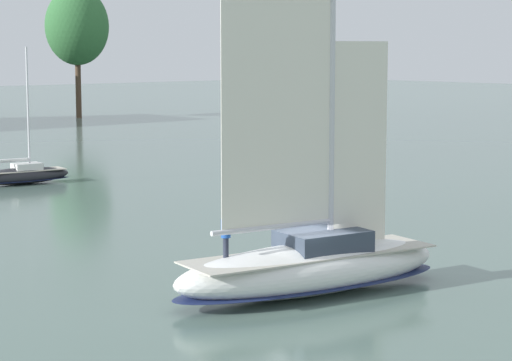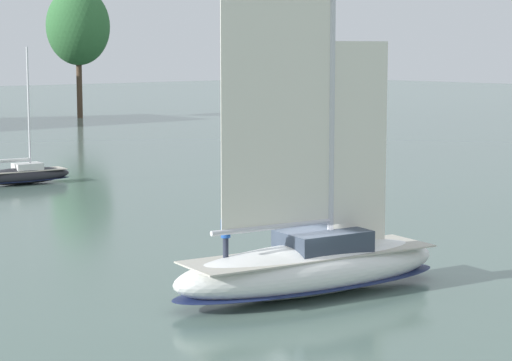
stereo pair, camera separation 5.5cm
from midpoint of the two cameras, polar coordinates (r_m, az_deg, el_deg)
The scene contains 4 objects.
ground_plane at distance 37.09m, azimuth 3.07°, elevation -6.48°, with size 400.00×400.00×0.00m, color slate.
tree_shore_center at distance 132.94m, azimuth -10.21°, elevation 8.65°, with size 8.26×8.26×16.99m.
sailboat_main at distance 36.83m, azimuth 3.11°, elevation -4.65°, with size 11.72×5.13×15.57m.
sailboat_moored_mid_channel at distance 68.59m, azimuth -13.21°, elevation 0.32°, with size 6.81×2.67×9.13m.
Camera 1 is at (-25.47, -25.44, 8.96)m, focal length 70.00 mm.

